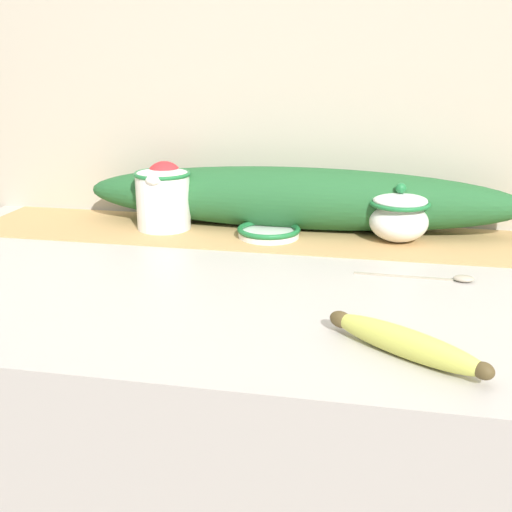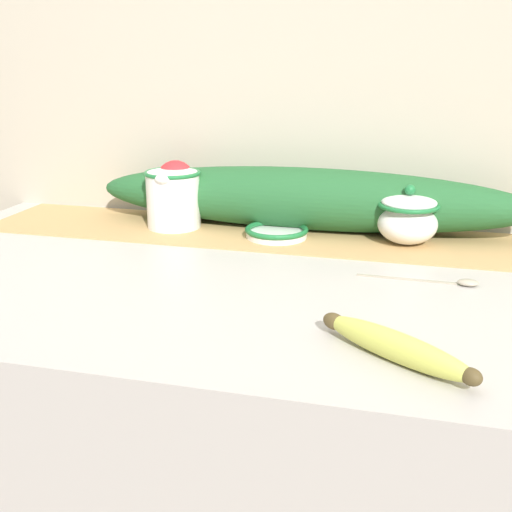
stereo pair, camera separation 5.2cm
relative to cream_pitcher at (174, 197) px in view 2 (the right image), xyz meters
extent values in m
cube|color=#B7B2AD|center=(0.26, -0.24, -0.50)|extent=(1.40, 0.73, 0.88)
cube|color=#B7AD99|center=(0.26, 0.15, 0.26)|extent=(2.20, 0.04, 2.40)
cube|color=tan|center=(0.26, 0.00, -0.06)|extent=(1.29, 0.24, 0.00)
cylinder|color=white|center=(0.00, 0.00, 0.00)|extent=(0.11, 0.11, 0.11)
torus|color=#1E7038|center=(0.00, 0.00, 0.05)|extent=(0.11, 0.11, 0.01)
torus|color=white|center=(0.00, 0.06, 0.00)|extent=(0.06, 0.01, 0.06)
ellipsoid|color=white|center=(0.00, -0.05, 0.05)|extent=(0.03, 0.02, 0.02)
ellipsoid|color=white|center=(0.46, 0.00, -0.02)|extent=(0.11, 0.11, 0.07)
torus|color=#1E7038|center=(0.46, 0.00, 0.01)|extent=(0.11, 0.11, 0.01)
ellipsoid|color=white|center=(0.46, 0.00, 0.02)|extent=(0.10, 0.10, 0.03)
sphere|color=#1E7038|center=(0.46, 0.00, 0.04)|extent=(0.02, 0.02, 0.02)
cylinder|color=white|center=(0.22, -0.02, -0.06)|extent=(0.12, 0.12, 0.01)
torus|color=#1E7038|center=(0.22, -0.02, -0.05)|extent=(0.12, 0.12, 0.01)
ellipsoid|color=#CCD156|center=(0.47, -0.49, -0.05)|extent=(0.19, 0.15, 0.04)
ellipsoid|color=brown|center=(0.39, -0.43, -0.05)|extent=(0.04, 0.04, 0.02)
ellipsoid|color=brown|center=(0.55, -0.54, -0.05)|extent=(0.03, 0.03, 0.02)
cube|color=#A89E89|center=(0.47, -0.20, -0.06)|extent=(0.16, 0.01, 0.00)
ellipsoid|color=#A89E89|center=(0.56, -0.20, -0.06)|extent=(0.03, 0.02, 0.01)
ellipsoid|color=#235B2D|center=(0.26, 0.05, 0.00)|extent=(0.88, 0.14, 0.12)
sphere|color=red|center=(-0.01, 0.04, 0.03)|extent=(0.08, 0.08, 0.08)
sphere|color=red|center=(0.26, 0.06, 0.01)|extent=(0.07, 0.07, 0.07)
sphere|color=red|center=(0.54, 0.05, 0.01)|extent=(0.06, 0.06, 0.06)
camera|label=1|loc=(0.43, -1.19, 0.28)|focal=45.00mm
camera|label=2|loc=(0.48, -1.18, 0.28)|focal=45.00mm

